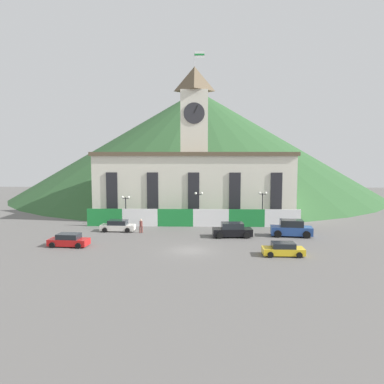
{
  "coord_description": "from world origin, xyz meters",
  "views": [
    {
      "loc": [
        1.29,
        -39.4,
        10.21
      ],
      "look_at": [
        0.0,
        7.81,
        5.56
      ],
      "focal_mm": 35.0,
      "sensor_mm": 36.0,
      "label": 1
    }
  ],
  "objects_px": {
    "car_white_taxi": "(118,226)",
    "car_black_suv": "(232,230)",
    "street_lamp_far_right": "(263,201)",
    "car_yellow_coupe": "(283,249)",
    "pedestrian": "(141,225)",
    "car_red_sedan": "(69,240)",
    "street_lamp_left": "(199,201)",
    "car_blue_van": "(291,229)",
    "street_lamp_far_left": "(126,203)"
  },
  "relations": [
    {
      "from": "street_lamp_far_right",
      "to": "car_yellow_coupe",
      "type": "height_order",
      "value": "street_lamp_far_right"
    },
    {
      "from": "car_blue_van",
      "to": "car_red_sedan",
      "type": "relative_size",
      "value": 1.17
    },
    {
      "from": "car_red_sedan",
      "to": "car_yellow_coupe",
      "type": "xyz_separation_m",
      "value": [
        23.29,
        -3.23,
        -0.05
      ]
    },
    {
      "from": "car_white_taxi",
      "to": "car_red_sedan",
      "type": "relative_size",
      "value": 1.01
    },
    {
      "from": "street_lamp_far_right",
      "to": "car_white_taxi",
      "type": "distance_m",
      "value": 20.92
    },
    {
      "from": "car_yellow_coupe",
      "to": "car_red_sedan",
      "type": "bearing_deg",
      "value": -6.93
    },
    {
      "from": "car_blue_van",
      "to": "pedestrian",
      "type": "distance_m",
      "value": 19.42
    },
    {
      "from": "car_yellow_coupe",
      "to": "car_black_suv",
      "type": "relative_size",
      "value": 0.85
    },
    {
      "from": "street_lamp_left",
      "to": "car_yellow_coupe",
      "type": "height_order",
      "value": "street_lamp_left"
    },
    {
      "from": "car_red_sedan",
      "to": "car_black_suv",
      "type": "height_order",
      "value": "car_black_suv"
    },
    {
      "from": "pedestrian",
      "to": "car_yellow_coupe",
      "type": "bearing_deg",
      "value": 47.45
    },
    {
      "from": "car_blue_van",
      "to": "car_yellow_coupe",
      "type": "height_order",
      "value": "car_blue_van"
    },
    {
      "from": "street_lamp_far_right",
      "to": "street_lamp_far_left",
      "type": "bearing_deg",
      "value": -180.0
    },
    {
      "from": "street_lamp_far_right",
      "to": "car_black_suv",
      "type": "relative_size",
      "value": 0.99
    },
    {
      "from": "street_lamp_left",
      "to": "car_blue_van",
      "type": "distance_m",
      "value": 14.13
    },
    {
      "from": "car_white_taxi",
      "to": "car_blue_van",
      "type": "bearing_deg",
      "value": 175.98
    },
    {
      "from": "street_lamp_left",
      "to": "car_red_sedan",
      "type": "bearing_deg",
      "value": -137.44
    },
    {
      "from": "car_yellow_coupe",
      "to": "car_white_taxi",
      "type": "bearing_deg",
      "value": -29.84
    },
    {
      "from": "car_blue_van",
      "to": "car_yellow_coupe",
      "type": "bearing_deg",
      "value": 78.7
    },
    {
      "from": "street_lamp_far_right",
      "to": "car_red_sedan",
      "type": "distance_m",
      "value": 27.42
    },
    {
      "from": "car_white_taxi",
      "to": "car_yellow_coupe",
      "type": "height_order",
      "value": "car_white_taxi"
    },
    {
      "from": "street_lamp_far_right",
      "to": "pedestrian",
      "type": "height_order",
      "value": "street_lamp_far_right"
    },
    {
      "from": "car_white_taxi",
      "to": "car_black_suv",
      "type": "distance_m",
      "value": 15.46
    },
    {
      "from": "street_lamp_far_left",
      "to": "street_lamp_far_right",
      "type": "bearing_deg",
      "value": 0.0
    },
    {
      "from": "street_lamp_left",
      "to": "car_white_taxi",
      "type": "xyz_separation_m",
      "value": [
        -10.86,
        -4.82,
        -2.85
      ]
    },
    {
      "from": "car_red_sedan",
      "to": "pedestrian",
      "type": "xyz_separation_m",
      "value": [
        6.92,
        7.59,
        0.33
      ]
    },
    {
      "from": "street_lamp_far_right",
      "to": "car_black_suv",
      "type": "distance_m",
      "value": 9.77
    },
    {
      "from": "street_lamp_left",
      "to": "car_blue_van",
      "type": "relative_size",
      "value": 0.92
    },
    {
      "from": "car_white_taxi",
      "to": "street_lamp_far_right",
      "type": "bearing_deg",
      "value": -164.13
    },
    {
      "from": "street_lamp_far_left",
      "to": "street_lamp_left",
      "type": "distance_m",
      "value": 10.76
    },
    {
      "from": "street_lamp_far_left",
      "to": "pedestrian",
      "type": "relative_size",
      "value": 2.32
    },
    {
      "from": "street_lamp_far_left",
      "to": "pedestrian",
      "type": "xyz_separation_m",
      "value": [
        3.18,
        -5.72,
        -2.16
      ]
    },
    {
      "from": "street_lamp_left",
      "to": "car_red_sedan",
      "type": "height_order",
      "value": "street_lamp_left"
    },
    {
      "from": "car_yellow_coupe",
      "to": "pedestrian",
      "type": "relative_size",
      "value": 2.31
    },
    {
      "from": "street_lamp_far_left",
      "to": "street_lamp_left",
      "type": "xyz_separation_m",
      "value": [
        10.76,
        0.0,
        0.39
      ]
    },
    {
      "from": "pedestrian",
      "to": "car_black_suv",
      "type": "bearing_deg",
      "value": 70.39
    },
    {
      "from": "street_lamp_far_left",
      "to": "car_red_sedan",
      "type": "xyz_separation_m",
      "value": [
        -3.74,
        -13.31,
        -2.49
      ]
    },
    {
      "from": "street_lamp_far_left",
      "to": "car_yellow_coupe",
      "type": "relative_size",
      "value": 1.01
    },
    {
      "from": "pedestrian",
      "to": "car_blue_van",
      "type": "bearing_deg",
      "value": 76.04
    },
    {
      "from": "car_black_suv",
      "to": "pedestrian",
      "type": "xyz_separation_m",
      "value": [
        -11.86,
        2.21,
        0.17
      ]
    },
    {
      "from": "street_lamp_far_left",
      "to": "car_red_sedan",
      "type": "height_order",
      "value": "street_lamp_far_left"
    },
    {
      "from": "street_lamp_far_left",
      "to": "pedestrian",
      "type": "distance_m",
      "value": 6.89
    },
    {
      "from": "street_lamp_far_left",
      "to": "car_black_suv",
      "type": "bearing_deg",
      "value": -27.78
    },
    {
      "from": "car_yellow_coupe",
      "to": "street_lamp_far_left",
      "type": "bearing_deg",
      "value": -39.27
    },
    {
      "from": "street_lamp_far_right",
      "to": "car_red_sedan",
      "type": "relative_size",
      "value": 1.09
    },
    {
      "from": "car_blue_van",
      "to": "car_red_sedan",
      "type": "distance_m",
      "value": 26.94
    },
    {
      "from": "car_white_taxi",
      "to": "car_yellow_coupe",
      "type": "xyz_separation_m",
      "value": [
        19.66,
        -11.72,
        -0.07
      ]
    },
    {
      "from": "street_lamp_far_left",
      "to": "street_lamp_left",
      "type": "height_order",
      "value": "street_lamp_left"
    },
    {
      "from": "street_lamp_far_left",
      "to": "car_yellow_coupe",
      "type": "distance_m",
      "value": 25.74
    },
    {
      "from": "street_lamp_far_left",
      "to": "car_red_sedan",
      "type": "bearing_deg",
      "value": -105.69
    }
  ]
}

